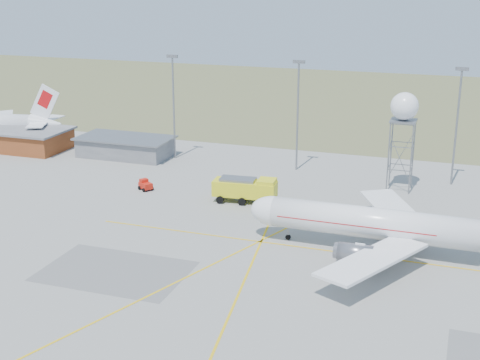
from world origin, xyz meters
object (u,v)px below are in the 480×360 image
(airliner_main, at_px, (377,224))
(baggage_tug, at_px, (145,186))
(fire_truck, at_px, (246,190))
(radar_tower, at_px, (402,136))

(airliner_main, bearing_deg, baggage_tug, -17.87)
(airliner_main, xyz_separation_m, baggage_tug, (-41.00, 13.62, -3.16))
(fire_truck, distance_m, baggage_tug, 18.36)
(radar_tower, distance_m, fire_truck, 27.88)
(radar_tower, relative_size, baggage_tug, 5.86)
(fire_truck, relative_size, baggage_tug, 3.65)
(airliner_main, height_order, radar_tower, radar_tower)
(airliner_main, relative_size, radar_tower, 2.20)
(airliner_main, height_order, baggage_tug, airliner_main)
(airliner_main, relative_size, baggage_tug, 12.91)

